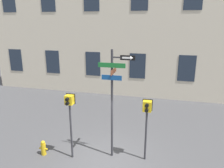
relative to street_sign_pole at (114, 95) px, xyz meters
The scene contains 5 objects.
ground_plane 2.78m from the street_sign_pole, 105.78° to the right, with size 60.00×60.00×0.00m, color #424244.
street_sign_pole is the anchor object (origin of this frame).
pedestrian_signal_left 1.82m from the street_sign_pole, 162.55° to the right, with size 0.37×0.40×2.78m.
pedestrian_signal_right 1.49m from the street_sign_pole, ahead, with size 0.39×0.40×2.59m.
fire_hydrant 3.85m from the street_sign_pole, 167.55° to the right, with size 0.37×0.21×0.66m.
Camera 1 is at (2.06, -7.42, 5.50)m, focal length 35.00 mm.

